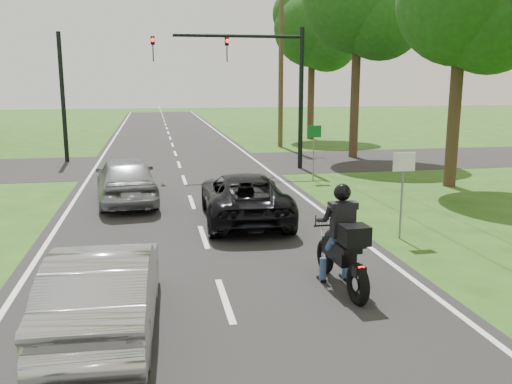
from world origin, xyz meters
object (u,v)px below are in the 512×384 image
(utility_pole_far, at_px, (281,58))
(silver_suv, at_px, (126,179))
(silver_sedan, at_px, (105,289))
(sign_green, at_px, (314,139))
(dark_suv, at_px, (244,196))
(sign_white, at_px, (403,174))
(traffic_signal, at_px, (259,72))
(motorcycle_rider, at_px, (343,248))

(utility_pole_far, bearing_deg, silver_suv, -120.99)
(silver_sedan, bearing_deg, sign_green, -117.45)
(silver_sedan, distance_m, sign_green, 13.67)
(silver_sedan, xyz_separation_m, sign_green, (6.83, 11.81, 0.90))
(dark_suv, xyz_separation_m, sign_white, (3.44, -2.50, 0.93))
(traffic_signal, bearing_deg, sign_white, -82.95)
(sign_white, height_order, sign_green, same)
(silver_suv, height_order, sign_green, sign_green)
(sign_green, bearing_deg, silver_sedan, -120.04)
(silver_sedan, bearing_deg, dark_suv, -114.26)
(dark_suv, distance_m, silver_suv, 4.34)
(dark_suv, height_order, silver_suv, silver_suv)
(silver_suv, bearing_deg, dark_suv, 133.08)
(dark_suv, distance_m, silver_sedan, 7.07)
(silver_suv, xyz_separation_m, utility_pole_far, (8.21, 13.67, 4.32))
(dark_suv, distance_m, utility_pole_far, 17.80)
(silver_sedan, xyz_separation_m, silver_suv, (-0.08, 9.16, 0.07))
(dark_suv, relative_size, utility_pole_far, 0.47)
(motorcycle_rider, height_order, dark_suv, motorcycle_rider)
(silver_sedan, bearing_deg, utility_pole_far, -107.01)
(dark_suv, bearing_deg, traffic_signal, -101.11)
(motorcycle_rider, relative_size, sign_white, 1.09)
(silver_suv, distance_m, traffic_signal, 8.49)
(silver_sedan, height_order, utility_pole_far, utility_pole_far)
(traffic_signal, xyz_separation_m, sign_white, (1.36, -11.02, -2.54))
(motorcycle_rider, bearing_deg, sign_green, 73.34)
(motorcycle_rider, bearing_deg, utility_pole_far, 76.97)
(silver_sedan, relative_size, sign_white, 1.95)
(sign_white, bearing_deg, dark_suv, 144.00)
(dark_suv, distance_m, traffic_signal, 9.43)
(dark_suv, bearing_deg, sign_green, -120.88)
(sign_white, xyz_separation_m, sign_green, (0.20, 8.00, 0.00))
(motorcycle_rider, xyz_separation_m, silver_sedan, (-4.13, -1.01, -0.09))
(silver_sedan, xyz_separation_m, sign_white, (6.63, 3.81, 0.90))
(silver_suv, relative_size, utility_pole_far, 0.44)
(silver_sedan, bearing_deg, sign_white, -147.52)
(motorcycle_rider, distance_m, dark_suv, 5.39)
(sign_green, bearing_deg, traffic_signal, 117.38)
(silver_suv, relative_size, sign_white, 2.08)
(sign_green, bearing_deg, sign_white, -91.43)
(utility_pole_far, bearing_deg, traffic_signal, -109.68)
(silver_suv, distance_m, sign_white, 8.62)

